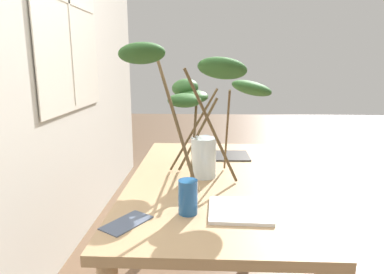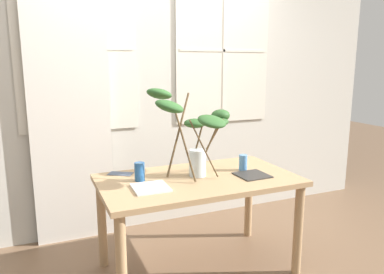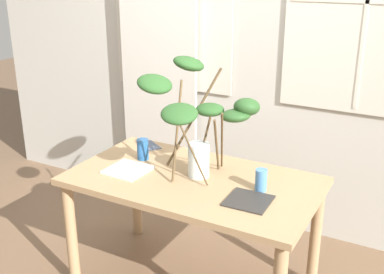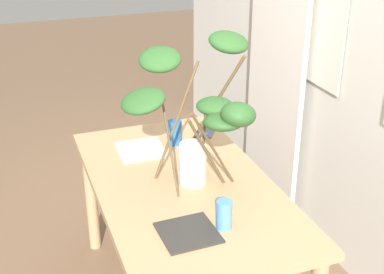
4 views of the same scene
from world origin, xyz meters
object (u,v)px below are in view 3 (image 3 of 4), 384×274
(drinking_glass_blue_right, at_px, (261,180))
(plate_square_right, at_px, (248,201))
(dining_table, at_px, (193,194))
(vase_with_branches, at_px, (198,111))
(plate_square_left, at_px, (128,170))
(drinking_glass_blue_left, at_px, (143,149))

(drinking_glass_blue_right, height_order, plate_square_right, drinking_glass_blue_right)
(dining_table, bearing_deg, plate_square_right, -16.21)
(drinking_glass_blue_right, bearing_deg, vase_with_branches, 175.03)
(plate_square_left, bearing_deg, drinking_glass_blue_left, 96.13)
(drinking_glass_blue_right, bearing_deg, dining_table, -174.68)
(plate_square_right, bearing_deg, plate_square_left, 178.86)
(drinking_glass_blue_left, bearing_deg, plate_square_right, -14.80)
(plate_square_left, relative_size, plate_square_right, 1.04)
(plate_square_right, bearing_deg, dining_table, 163.79)
(vase_with_branches, relative_size, drinking_glass_blue_left, 5.46)
(plate_square_left, distance_m, plate_square_right, 0.79)
(dining_table, bearing_deg, drinking_glass_blue_right, 5.32)
(plate_square_left, bearing_deg, vase_with_branches, 23.97)
(drinking_glass_blue_left, xyz_separation_m, drinking_glass_blue_right, (0.82, -0.06, -0.00))
(dining_table, relative_size, drinking_glass_blue_left, 10.82)
(plate_square_left, bearing_deg, dining_table, 14.09)
(drinking_glass_blue_right, relative_size, plate_square_right, 0.55)
(dining_table, xyz_separation_m, drinking_glass_blue_right, (0.40, 0.04, 0.16))
(drinking_glass_blue_left, height_order, drinking_glass_blue_right, drinking_glass_blue_left)
(vase_with_branches, bearing_deg, drinking_glass_blue_left, 176.36)
(drinking_glass_blue_left, relative_size, drinking_glass_blue_right, 1.07)
(vase_with_branches, height_order, plate_square_right, vase_with_branches)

